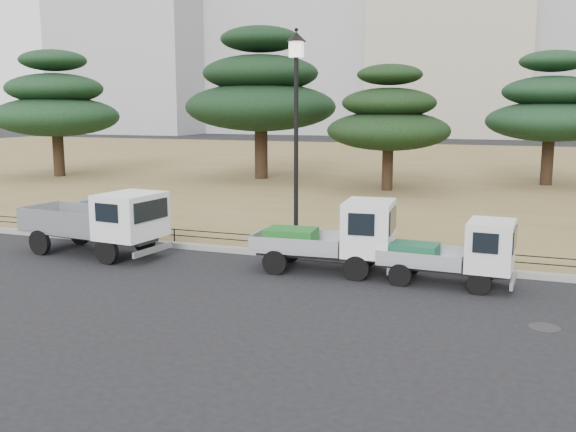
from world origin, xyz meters
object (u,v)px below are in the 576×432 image
at_px(truck_kei_front, 335,236).
at_px(truck_kei_rear, 457,252).
at_px(tarp_pile, 92,219).
at_px(truck_large, 100,220).
at_px(street_lamp, 296,105).

relative_size(truck_kei_front, truck_kei_rear, 1.17).
distance_m(truck_kei_rear, tarp_pile, 12.11).
xyz_separation_m(truck_large, truck_kei_rear, (9.93, 0.31, -0.23)).
distance_m(truck_kei_front, tarp_pile, 9.03).
height_order(truck_large, street_lamp, street_lamp).
bearing_deg(truck_kei_front, truck_large, 179.86).
xyz_separation_m(truck_large, tarp_pile, (-2.02, 2.24, -0.46)).
bearing_deg(truck_kei_rear, tarp_pile, 173.41).
bearing_deg(tarp_pile, truck_large, -48.04).
distance_m(street_lamp, tarp_pile, 8.19).
distance_m(truck_large, truck_kei_front, 6.86).
xyz_separation_m(street_lamp, tarp_pile, (-7.30, 0.32, -3.69)).
bearing_deg(street_lamp, truck_large, -160.04).
distance_m(truck_kei_front, street_lamp, 3.93).
bearing_deg(truck_large, tarp_pile, 138.10).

